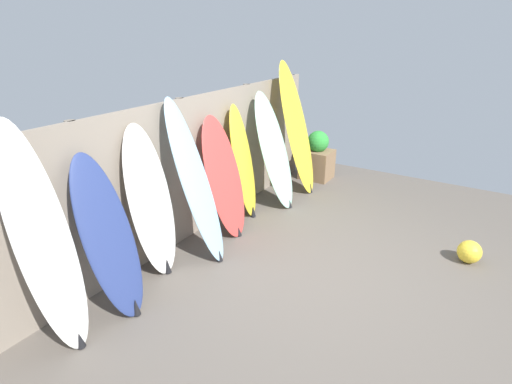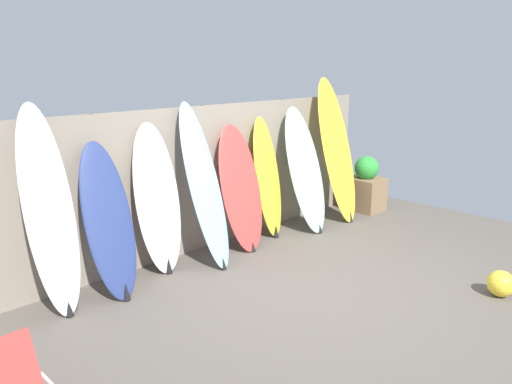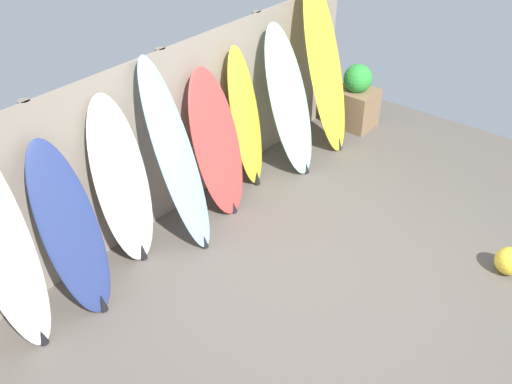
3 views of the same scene
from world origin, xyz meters
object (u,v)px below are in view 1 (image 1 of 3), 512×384
surfboard_skyblue_3 (196,183)px  surfboard_seafoam_6 (274,151)px  surfboard_white_2 (151,203)px  surfboard_yellow_5 (243,163)px  planter_box (317,158)px  surfboard_white_0 (44,243)px  beach_ball (469,252)px  surfboard_red_4 (224,178)px  surfboard_yellow_7 (297,130)px  surfboard_navy_1 (109,239)px

surfboard_skyblue_3 → surfboard_seafoam_6: surfboard_skyblue_3 is taller
surfboard_white_2 → surfboard_yellow_5: (1.73, -0.03, -0.02)m
planter_box → surfboard_white_0: bearing=177.6°
surfboard_skyblue_3 → beach_ball: size_ratio=6.97×
surfboard_white_2 → surfboard_skyblue_3: bearing=-21.6°
surfboard_white_0 → surfboard_skyblue_3: (1.74, -0.11, -0.04)m
surfboard_red_4 → surfboard_yellow_7: 1.89m
surfboard_skyblue_3 → surfboard_yellow_5: (1.22, 0.17, -0.13)m
surfboard_white_2 → surfboard_seafoam_6: (2.29, -0.21, 0.03)m
surfboard_skyblue_3 → planter_box: size_ratio=2.15×
surfboard_skyblue_3 → beach_ball: (1.55, -2.79, -0.79)m
surfboard_white_0 → planter_box: size_ratio=2.24×
surfboard_white_0 → surfboard_yellow_5: 2.97m
surfboard_yellow_5 → surfboard_yellow_7: bearing=-8.4°
surfboard_navy_1 → planter_box: bearing=-2.0°
surfboard_yellow_5 → surfboard_seafoam_6: surfboard_seafoam_6 is taller
surfboard_white_2 → surfboard_red_4: surfboard_white_2 is taller
surfboard_yellow_5 → surfboard_red_4: bearing=-170.3°
surfboard_skyblue_3 → surfboard_yellow_5: 1.24m
surfboard_white_2 → surfboard_yellow_5: bearing=-1.1°
surfboard_skyblue_3 → surfboard_yellow_7: surfboard_yellow_7 is taller
surfboard_yellow_5 → surfboard_seafoam_6: (0.57, -0.18, 0.05)m
surfboard_red_4 → planter_box: size_ratio=1.79×
surfboard_yellow_5 → surfboard_yellow_7: 1.32m
surfboard_red_4 → planter_box: surfboard_red_4 is taller
surfboard_white_0 → surfboard_red_4: surfboard_white_0 is taller
surfboard_skyblue_3 → surfboard_white_0: bearing=176.5°
planter_box → beach_ball: bearing=-121.6°
surfboard_navy_1 → surfboard_skyblue_3: 1.20m
surfboard_navy_1 → surfboard_yellow_5: bearing=2.8°
surfboard_red_4 → surfboard_yellow_5: surfboard_yellow_5 is taller
surfboard_skyblue_3 → surfboard_seafoam_6: bearing=-0.4°
surfboard_yellow_5 → surfboard_seafoam_6: size_ratio=0.94×
surfboard_red_4 → surfboard_yellow_5: bearing=9.7°
surfboard_white_2 → planter_box: bearing=-4.7°
surfboard_navy_1 → beach_ball: bearing=-46.1°
surfboard_white_0 → surfboard_navy_1: bearing=-5.9°
surfboard_red_4 → beach_ball: size_ratio=5.80×
surfboard_navy_1 → beach_ball: (2.74, -2.84, -0.63)m
surfboard_navy_1 → surfboard_skyblue_3: (1.19, -0.05, 0.16)m
surfboard_seafoam_6 → beach_ball: bearing=-94.9°
surfboard_skyblue_3 → surfboard_yellow_5: size_ratio=1.16×
surfboard_white_0 → surfboard_skyblue_3: size_ratio=1.04×
surfboard_navy_1 → surfboard_skyblue_3: size_ratio=0.83×
surfboard_red_4 → beach_ball: 3.07m
surfboard_white_0 → surfboard_red_4: (2.38, -0.04, -0.20)m
surfboard_skyblue_3 → surfboard_red_4: (0.63, 0.07, -0.16)m
surfboard_navy_1 → beach_ball: 4.00m
beach_ball → surfboard_red_4: bearing=107.7°
surfboard_seafoam_6 → surfboard_skyblue_3: bearing=179.6°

